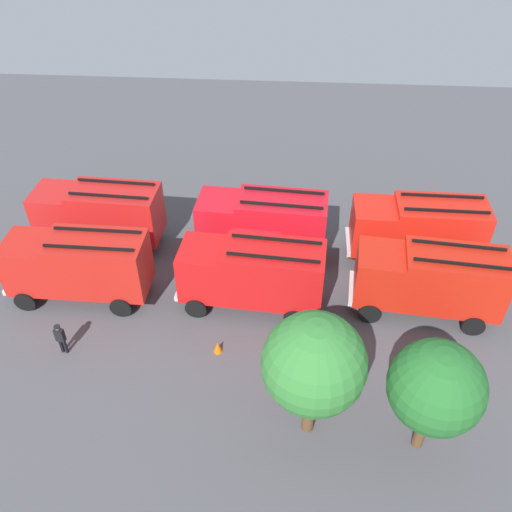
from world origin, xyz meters
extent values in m
plane|color=#4C4C51|center=(0.00, 0.00, 0.00)|extent=(54.29, 54.29, 0.00)
cube|color=red|center=(-6.20, -2.12, 2.10)|extent=(2.24, 2.53, 2.60)
cube|color=#8C9EAD|center=(-5.15, -2.14, 2.41)|extent=(0.11, 2.13, 1.46)
cube|color=red|center=(-9.70, -2.06, 2.25)|extent=(4.84, 2.57, 2.90)
cube|color=black|center=(-9.68, -1.38, 3.82)|extent=(4.32, 0.19, 0.12)
cube|color=black|center=(-9.71, -2.75, 3.82)|extent=(4.32, 0.19, 0.12)
cube|color=silver|center=(-5.00, -2.14, 0.95)|extent=(0.24, 2.38, 0.28)
cylinder|color=black|center=(-5.98, -0.92, 0.55)|extent=(1.11, 0.37, 1.10)
cylinder|color=black|center=(-6.01, -3.32, 0.55)|extent=(1.11, 0.37, 1.10)
cylinder|color=black|center=(-10.88, -0.85, 0.55)|extent=(1.11, 0.37, 1.10)
cylinder|color=black|center=(-10.91, -3.25, 0.55)|extent=(1.11, 0.37, 1.10)
cube|color=red|center=(2.22, -2.24, 2.10)|extent=(2.37, 2.65, 2.60)
cube|color=#8C9EAD|center=(3.27, -2.32, 2.41)|extent=(0.23, 2.13, 1.46)
cube|color=red|center=(-1.27, -1.99, 2.25)|extent=(4.97, 2.84, 2.90)
cube|color=black|center=(-1.22, -1.31, 3.82)|extent=(4.32, 0.43, 0.12)
cube|color=black|center=(-1.32, -2.68, 3.82)|extent=(4.32, 0.43, 0.12)
cube|color=silver|center=(3.42, -2.33, 0.95)|extent=(0.37, 2.38, 0.28)
cylinder|color=black|center=(2.50, -1.06, 0.55)|extent=(1.12, 0.43, 1.10)
cylinder|color=black|center=(2.33, -3.45, 0.55)|extent=(1.12, 0.43, 1.10)
cylinder|color=black|center=(-2.38, -0.71, 0.55)|extent=(1.12, 0.43, 1.10)
cylinder|color=black|center=(-2.55, -3.10, 0.55)|extent=(1.12, 0.43, 1.10)
cube|color=red|center=(11.44, -2.40, 2.10)|extent=(2.32, 2.60, 2.60)
cube|color=#8C9EAD|center=(12.48, -2.45, 2.41)|extent=(0.18, 2.13, 1.46)
cube|color=red|center=(7.94, -2.23, 2.25)|extent=(4.92, 2.73, 2.90)
cube|color=black|center=(7.97, -1.54, 3.82)|extent=(4.32, 0.33, 0.12)
cube|color=black|center=(7.91, -2.91, 3.82)|extent=(4.32, 0.33, 0.12)
cube|color=silver|center=(12.63, -2.46, 0.95)|extent=(0.32, 2.38, 0.28)
cylinder|color=black|center=(11.69, -1.21, 0.55)|extent=(1.12, 0.40, 1.10)
cylinder|color=black|center=(11.58, -3.61, 0.55)|extent=(1.12, 0.40, 1.10)
cylinder|color=black|center=(6.80, -0.97, 0.55)|extent=(1.12, 0.40, 1.10)
cylinder|color=black|center=(6.68, -3.37, 0.55)|extent=(1.12, 0.40, 1.10)
cube|color=red|center=(-6.12, 1.77, 2.10)|extent=(2.44, 2.71, 2.60)
cube|color=#8C9EAD|center=(-5.07, 1.67, 2.41)|extent=(0.29, 2.12, 1.46)
cube|color=red|center=(-9.60, 2.12, 2.25)|extent=(5.03, 2.97, 2.90)
cube|color=black|center=(-9.53, 2.80, 3.82)|extent=(4.31, 0.55, 0.12)
cube|color=black|center=(-9.67, 1.44, 3.82)|extent=(4.31, 0.55, 0.12)
cube|color=silver|center=(-4.93, 1.65, 0.95)|extent=(0.44, 2.38, 0.28)
cylinder|color=black|center=(-5.80, 2.94, 0.55)|extent=(1.13, 0.46, 1.10)
cylinder|color=black|center=(-6.04, 0.56, 0.55)|extent=(1.13, 0.46, 1.10)
cylinder|color=black|center=(-10.68, 3.43, 0.55)|extent=(1.13, 0.46, 1.10)
cylinder|color=black|center=(-10.92, 1.05, 0.55)|extent=(1.13, 0.46, 1.10)
cube|color=red|center=(2.46, 1.99, 2.10)|extent=(2.39, 2.67, 2.60)
cube|color=#8C9EAD|center=(3.50, 1.90, 2.41)|extent=(0.25, 2.12, 1.46)
cube|color=red|center=(-1.03, 2.27, 2.25)|extent=(4.99, 2.88, 2.90)
cube|color=black|center=(-0.98, 2.95, 3.82)|extent=(4.32, 0.47, 0.12)
cube|color=black|center=(-1.09, 1.58, 3.82)|extent=(4.32, 0.47, 0.12)
cube|color=silver|center=(3.65, 1.89, 0.95)|extent=(0.39, 2.38, 0.28)
cylinder|color=black|center=(2.75, 3.17, 0.55)|extent=(1.12, 0.44, 1.10)
cylinder|color=black|center=(2.56, 0.78, 0.55)|extent=(1.12, 0.44, 1.10)
cylinder|color=black|center=(-2.13, 3.56, 0.55)|extent=(1.12, 0.44, 1.10)
cylinder|color=black|center=(-2.33, 1.17, 0.55)|extent=(1.12, 0.44, 1.10)
cube|color=red|center=(11.17, 2.10, 2.10)|extent=(2.24, 2.53, 2.60)
cube|color=#8C9EAD|center=(12.22, 2.08, 2.41)|extent=(0.11, 2.13, 1.46)
cube|color=red|center=(7.67, 2.15, 2.25)|extent=(4.84, 2.57, 2.90)
cube|color=black|center=(7.68, 2.84, 3.82)|extent=(4.32, 0.18, 0.12)
cube|color=black|center=(7.66, 1.46, 3.82)|extent=(4.32, 0.18, 0.12)
cube|color=silver|center=(12.37, 2.08, 0.95)|extent=(0.24, 2.38, 0.28)
cylinder|color=black|center=(11.39, 3.29, 0.55)|extent=(1.11, 0.37, 1.10)
cylinder|color=black|center=(11.35, 0.89, 0.55)|extent=(1.11, 0.37, 1.10)
cylinder|color=black|center=(6.49, 3.37, 0.55)|extent=(1.11, 0.37, 1.10)
cylinder|color=black|center=(6.45, 0.97, 0.55)|extent=(1.11, 0.37, 1.10)
cylinder|color=black|center=(8.46, 5.95, 0.40)|extent=(0.16, 0.16, 0.80)
cylinder|color=black|center=(8.67, 5.91, 0.40)|extent=(0.16, 0.16, 0.80)
cube|color=black|center=(8.57, 5.93, 1.15)|extent=(0.45, 0.30, 0.70)
sphere|color=#9E704C|center=(8.57, 5.93, 1.61)|extent=(0.23, 0.23, 0.23)
cylinder|color=black|center=(8.57, 5.93, 1.71)|extent=(0.28, 0.28, 0.07)
cylinder|color=black|center=(10.40, -5.74, 0.38)|extent=(0.16, 0.16, 0.75)
cylinder|color=black|center=(10.19, -5.75, 0.38)|extent=(0.16, 0.16, 0.75)
cube|color=gold|center=(10.30, -5.75, 1.08)|extent=(0.42, 0.24, 0.65)
sphere|color=tan|center=(10.30, -5.75, 1.51)|extent=(0.21, 0.21, 0.21)
cylinder|color=gold|center=(10.30, -5.75, 1.60)|extent=(0.27, 0.27, 0.06)
cylinder|color=brown|center=(-7.13, 9.62, 1.10)|extent=(0.44, 0.44, 2.21)
sphere|color=#236628|center=(-7.13, 9.62, 3.71)|extent=(3.54, 3.54, 3.54)
cylinder|color=brown|center=(-2.75, 9.19, 1.22)|extent=(0.49, 0.49, 2.45)
sphere|color=#337A33|center=(-2.75, 9.19, 4.12)|extent=(3.92, 3.92, 3.92)
cone|color=#F2600C|center=(-5.25, 0.02, 0.31)|extent=(0.44, 0.44, 0.63)
cone|color=#F2600C|center=(1.41, 5.41, 0.30)|extent=(0.42, 0.42, 0.60)
camera|label=1|loc=(-1.51, 21.85, 19.69)|focal=37.93mm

